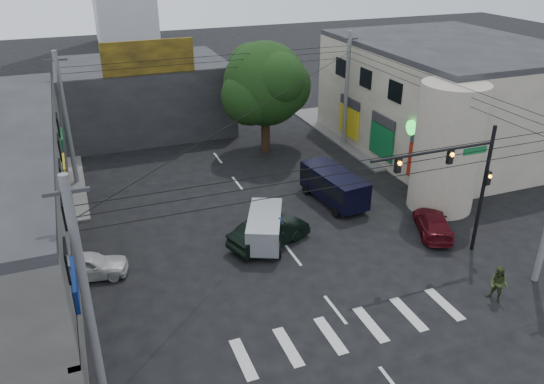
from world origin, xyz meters
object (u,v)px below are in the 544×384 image
maroon_sedan (433,223)px  pedestrian_olive (498,284)px  silver_minivan (265,229)px  street_tree (265,84)px  utility_pole_near_left (86,298)px  traffic_gantry (460,174)px  utility_pole_far_left (66,121)px  dark_sedan (269,232)px  navy_van (334,187)px  white_compact (87,265)px  traffic_officer (280,233)px  utility_pole_far_right (346,91)px

maroon_sedan → pedestrian_olive: (-1.12, -6.42, 0.30)m
silver_minivan → pedestrian_olive: pedestrian_olive is taller
street_tree → utility_pole_near_left: 25.95m
traffic_gantry → utility_pole_far_left: (-18.32, 17.00, -0.23)m
traffic_gantry → street_tree: bearing=102.0°
dark_sedan → navy_van: 6.72m
maroon_sedan → navy_van: size_ratio=0.85×
navy_van → white_compact: bearing=95.0°
traffic_gantry → pedestrian_olive: (-0.39, -4.10, -3.91)m
street_tree → navy_van: 11.02m
traffic_gantry → utility_pole_near_left: 18.66m
utility_pole_far_left → pedestrian_olive: (17.93, -21.11, -3.68)m
street_tree → traffic_officer: street_tree is taller
utility_pole_near_left → maroon_sedan: (19.06, 5.81, -3.98)m
utility_pole_near_left → utility_pole_far_left: same height
street_tree → dark_sedan: 15.07m
traffic_gantry → navy_van: (-2.87, 7.96, -3.78)m
utility_pole_far_right → white_compact: (-21.00, -12.11, -3.92)m
navy_van → pedestrian_olive: size_ratio=2.95×
silver_minivan → white_compact: bearing=113.4°
utility_pole_far_left → dark_sedan: utility_pole_far_left is taller
traffic_gantry → maroon_sedan: bearing=72.5°
utility_pole_far_left → maroon_sedan: 24.39m
traffic_gantry → silver_minivan: 10.76m
silver_minivan → traffic_officer: bearing=-114.0°
utility_pole_far_left → dark_sedan: bearing=-52.2°
street_tree → silver_minivan: (-5.00, -13.26, -4.57)m
white_compact → utility_pole_far_left: bearing=10.6°
utility_pole_far_right → dark_sedan: size_ratio=1.80×
traffic_gantry → navy_van: size_ratio=1.32×
traffic_gantry → utility_pole_far_right: bearing=81.1°
dark_sedan → maroon_sedan: (9.37, -2.20, -0.17)m
street_tree → utility_pole_far_right: (6.50, -1.00, -0.87)m
white_compact → pedestrian_olive: pedestrian_olive is taller
white_compact → silver_minivan: size_ratio=0.92×
street_tree → navy_van: bearing=-84.6°
dark_sedan → maroon_sedan: bearing=-122.4°
traffic_gantry → utility_pole_far_left: bearing=137.1°
traffic_officer → pedestrian_olive: 11.23m
maroon_sedan → utility_pole_far_right: bearing=-72.8°
traffic_gantry → dark_sedan: 10.55m
white_compact → pedestrian_olive: (17.93, -8.99, 0.25)m
street_tree → silver_minivan: bearing=-110.7°
pedestrian_olive → street_tree: bearing=168.4°
street_tree → utility_pole_far_left: (-14.50, -1.00, -0.87)m
traffic_gantry → pedestrian_olive: size_ratio=3.89×
utility_pole_far_left → white_compact: 12.73m
silver_minivan → street_tree: bearing=3.6°
utility_pole_near_left → dark_sedan: utility_pole_near_left is taller
maroon_sedan → dark_sedan: bearing=11.5°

